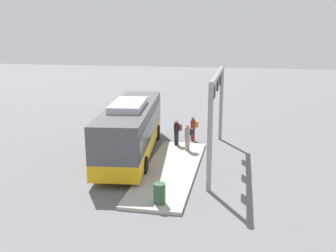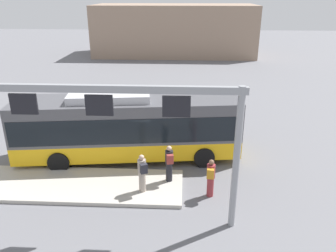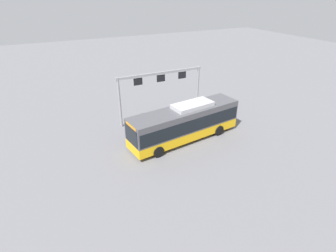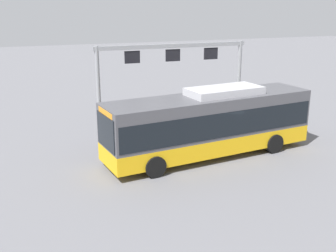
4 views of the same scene
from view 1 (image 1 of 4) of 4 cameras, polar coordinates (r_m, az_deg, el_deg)
name	(u,v)px [view 1 (image 1 of 4)]	position (r m, az deg, el deg)	size (l,w,h in m)	color
ground_plane	(132,155)	(23.31, -5.46, -4.38)	(120.00, 120.00, 0.00)	slate
platform_curb	(171,170)	(20.56, 0.40, -6.63)	(10.00, 2.80, 0.16)	#B2ADA3
bus_main	(131,126)	(22.80, -5.56, -0.05)	(11.08, 3.82, 3.46)	#EAAD14
person_boarding	(193,128)	(26.05, 3.87, -0.32)	(0.39, 0.56, 1.67)	maroon
person_waiting_near	(177,132)	(24.48, 1.37, -0.85)	(0.40, 0.57, 1.67)	black
person_waiting_mid	(188,137)	(23.34, 3.05, -1.61)	(0.50, 0.60, 1.67)	gray
platform_sign_gantry	(217,97)	(21.53, 7.47, 4.36)	(9.42, 0.24, 5.20)	gray
trash_bin	(159,193)	(16.41, -1.30, -10.17)	(0.52, 0.52, 0.90)	#2D5133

